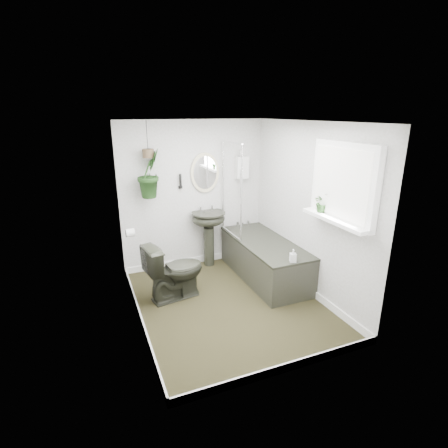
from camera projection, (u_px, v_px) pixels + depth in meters
name	position (u px, v px, depth m)	size (l,w,h in m)	color
floor	(228.00, 303.00, 4.61)	(2.30, 2.80, 0.02)	black
ceiling	(229.00, 121.00, 3.90)	(2.30, 2.80, 0.02)	white
wall_back	(194.00, 195.00, 5.50)	(2.30, 0.02, 2.30)	silver
wall_front	(292.00, 264.00, 3.01)	(2.30, 0.02, 2.30)	silver
wall_left	(132.00, 232.00, 3.84)	(0.02, 2.80, 2.30)	silver
wall_right	(308.00, 210.00, 4.67)	(0.02, 2.80, 2.30)	silver
skirting	(228.00, 299.00, 4.59)	(2.30, 2.80, 0.10)	white
bathtub	(264.00, 259.00, 5.25)	(0.72, 1.72, 0.58)	black
bath_screen	(232.00, 190.00, 5.25)	(0.04, 0.72, 1.40)	silver
shower_box	(242.00, 167.00, 5.60)	(0.20, 0.10, 0.35)	white
oval_mirror	(205.00, 173.00, 5.42)	(0.46, 0.03, 0.62)	beige
wall_sconce	(181.00, 181.00, 5.30)	(0.04, 0.04, 0.22)	black
toilet_roll_holder	(130.00, 233.00, 4.55)	(0.11, 0.11, 0.11)	white
window_recess	(344.00, 183.00, 3.88)	(0.08, 1.00, 0.90)	white
window_sill	(335.00, 220.00, 3.98)	(0.18, 1.00, 0.04)	white
window_blinds	(340.00, 183.00, 3.86)	(0.01, 0.86, 0.76)	white
toilet	(175.00, 270.00, 4.64)	(0.44, 0.77, 0.79)	black
pedestal_sink	(209.00, 239.00, 5.63)	(0.53, 0.45, 0.90)	black
sill_plant	(322.00, 202.00, 4.19)	(0.22, 0.19, 0.24)	black
hanging_plant	(149.00, 174.00, 4.98)	(0.38, 0.31, 0.69)	black
soap_bottle	(293.00, 256.00, 4.42)	(0.08, 0.08, 0.17)	black
hanging_pot	(148.00, 153.00, 4.89)	(0.16, 0.16, 0.12)	#4E3D2A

